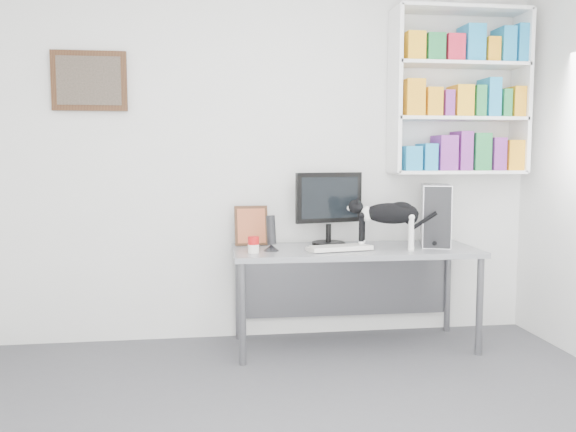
{
  "coord_description": "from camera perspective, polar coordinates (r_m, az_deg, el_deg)",
  "views": [
    {
      "loc": [
        -0.52,
        -2.56,
        1.38
      ],
      "look_at": [
        0.06,
        1.53,
        0.96
      ],
      "focal_mm": 38.0,
      "sensor_mm": 36.0,
      "label": 1
    }
  ],
  "objects": [
    {
      "name": "keyboard",
      "position": [
        4.24,
        4.83,
        -3.01
      ],
      "size": [
        0.47,
        0.25,
        0.03
      ],
      "primitive_type": "cube",
      "rotation": [
        0.0,
        0.0,
        0.2
      ],
      "color": "silver",
      "rests_on": "desk"
    },
    {
      "name": "monitor",
      "position": [
        4.47,
        3.82,
        0.74
      ],
      "size": [
        0.55,
        0.34,
        0.54
      ],
      "primitive_type": "cube",
      "rotation": [
        0.0,
        0.0,
        0.21
      ],
      "color": "black",
      "rests_on": "desk"
    },
    {
      "name": "speaker",
      "position": [
        4.19,
        -1.59,
        -1.56
      ],
      "size": [
        0.14,
        0.14,
        0.26
      ],
      "primitive_type": "cylinder",
      "rotation": [
        0.0,
        0.0,
        0.29
      ],
      "color": "black",
      "rests_on": "desk"
    },
    {
      "name": "room",
      "position": [
        2.61,
        3.44,
        5.12
      ],
      "size": [
        4.01,
        4.01,
        2.7
      ],
      "color": "#4A4A4E",
      "rests_on": "ground"
    },
    {
      "name": "bookshelf",
      "position": [
        4.83,
        15.72,
        11.12
      ],
      "size": [
        1.03,
        0.28,
        1.24
      ],
      "primitive_type": "cube",
      "color": "white",
      "rests_on": "room"
    },
    {
      "name": "cat",
      "position": [
        4.3,
        9.39,
        -0.86
      ],
      "size": [
        0.57,
        0.35,
        0.34
      ],
      "primitive_type": null,
      "rotation": [
        0.0,
        0.0,
        -0.39
      ],
      "color": "black",
      "rests_on": "desk"
    },
    {
      "name": "pc_tower",
      "position": [
        4.61,
        13.64,
        0.13
      ],
      "size": [
        0.33,
        0.48,
        0.44
      ],
      "primitive_type": "cube",
      "rotation": [
        0.0,
        0.0,
        -0.32
      ],
      "color": "#A1A1A6",
      "rests_on": "desk"
    },
    {
      "name": "desk",
      "position": [
        4.43,
        6.2,
        -7.59
      ],
      "size": [
        1.74,
        0.7,
        0.72
      ],
      "primitive_type": "cube",
      "rotation": [
        0.0,
        0.0,
        -0.02
      ],
      "color": "slate",
      "rests_on": "room"
    },
    {
      "name": "leaning_print",
      "position": [
        4.45,
        -3.46,
        -0.84
      ],
      "size": [
        0.25,
        0.11,
        0.3
      ],
      "primitive_type": "cube",
      "rotation": [
        0.0,
        0.0,
        0.04
      ],
      "color": "#492F17",
      "rests_on": "desk"
    },
    {
      "name": "soup_can",
      "position": [
        4.12,
        -3.25,
        -2.7
      ],
      "size": [
        0.1,
        0.1,
        0.11
      ],
      "primitive_type": "cylinder",
      "rotation": [
        0.0,
        0.0,
        -0.34
      ],
      "color": "red",
      "rests_on": "desk"
    },
    {
      "name": "wall_art",
      "position": [
        4.62,
        -18.1,
        11.93
      ],
      "size": [
        0.52,
        0.04,
        0.42
      ],
      "primitive_type": "cube",
      "color": "#492F17",
      "rests_on": "room"
    }
  ]
}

